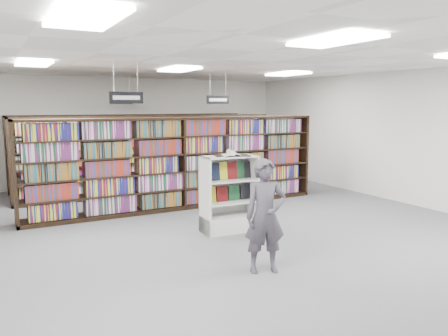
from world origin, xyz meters
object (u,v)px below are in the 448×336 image
endcap_display (228,205)px  shopper (265,216)px  bookshelf_row_near (180,163)px  open_book (231,154)px

endcap_display → shopper: shopper is taller
bookshelf_row_near → open_book: bearing=-87.9°
shopper → open_book: bearing=91.2°
endcap_display → shopper: size_ratio=0.89×
open_book → shopper: size_ratio=0.44×
bookshelf_row_near → endcap_display: size_ratio=4.85×
endcap_display → open_book: open_book is taller
endcap_display → open_book: bearing=-67.8°
bookshelf_row_near → open_book: size_ratio=9.78×
bookshelf_row_near → open_book: (0.08, -2.26, 0.42)m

